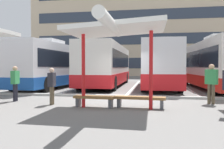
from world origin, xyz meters
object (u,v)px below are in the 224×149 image
at_px(bench_2, 94,99).
at_px(bench_3, 140,99).
at_px(waiting_passenger_0, 211,81).
at_px(coach_bus_1, 107,66).
at_px(coach_bus_2, 160,66).
at_px(waiting_shelter_1, 115,31).
at_px(waiting_passenger_2, 15,81).
at_px(coach_bus_3, 213,65).
at_px(waiting_passenger_1, 52,84).
at_px(coach_bus_0, 58,66).

xyz_separation_m(bench_2, bench_3, (1.80, 0.09, 0.01)).
relative_size(bench_2, waiting_passenger_0, 0.97).
bearing_deg(coach_bus_1, bench_2, -81.84).
xyz_separation_m(coach_bus_1, bench_3, (3.25, -10.01, -1.34)).
xyz_separation_m(coach_bus_2, waiting_shelter_1, (-1.96, -9.78, 1.29)).
relative_size(coach_bus_1, waiting_passenger_2, 6.77).
bearing_deg(waiting_shelter_1, coach_bus_3, 58.21).
distance_m(coach_bus_1, bench_3, 10.61).
xyz_separation_m(bench_2, waiting_passenger_1, (-1.91, 0.28, 0.55)).
bearing_deg(waiting_passenger_1, waiting_passenger_2, 162.93).
relative_size(waiting_shelter_1, bench_2, 2.66).
height_order(coach_bus_2, waiting_passenger_1, coach_bus_2).
relative_size(coach_bus_2, waiting_passenger_1, 6.78).
bearing_deg(coach_bus_2, coach_bus_3, -9.77).
relative_size(waiting_shelter_1, bench_3, 2.24).
distance_m(coach_bus_2, waiting_shelter_1, 10.06).
height_order(bench_3, waiting_passenger_0, waiting_passenger_0).
bearing_deg(waiting_passenger_2, bench_3, -8.13).
distance_m(coach_bus_2, waiting_passenger_2, 10.93).
xyz_separation_m(coach_bus_1, coach_bus_3, (8.02, -1.33, 0.01)).
distance_m(bench_2, waiting_passenger_0, 5.07).
relative_size(coach_bus_1, coach_bus_2, 1.05).
height_order(coach_bus_3, bench_2, coach_bus_3).
bearing_deg(coach_bus_3, bench_2, -126.82).
relative_size(coach_bus_3, bench_3, 5.60).
distance_m(bench_3, waiting_passenger_2, 5.89).
xyz_separation_m(coach_bus_2, waiting_passenger_2, (-6.85, -8.49, -0.71)).
distance_m(coach_bus_2, waiting_passenger_0, 8.06).
height_order(coach_bus_2, waiting_shelter_1, coach_bus_2).
xyz_separation_m(coach_bus_2, bench_3, (-1.06, -9.32, -1.31)).
bearing_deg(coach_bus_2, waiting_shelter_1, -101.30).
bearing_deg(bench_2, coach_bus_2, 73.12).
xyz_separation_m(coach_bus_0, bench_3, (6.97, -8.64, -1.32)).
distance_m(bench_2, bench_3, 1.80).
bearing_deg(coach_bus_2, waiting_passenger_2, -128.91).
distance_m(coach_bus_1, waiting_passenger_2, 9.56).
xyz_separation_m(coach_bus_2, bench_2, (-2.86, -9.41, -1.31)).
bearing_deg(bench_3, waiting_passenger_0, 27.08).
bearing_deg(coach_bus_1, waiting_passenger_1, -92.67).
xyz_separation_m(coach_bus_0, coach_bus_2, (8.02, 0.67, -0.02)).
bearing_deg(waiting_shelter_1, waiting_passenger_2, 165.21).
relative_size(bench_3, waiting_passenger_0, 1.15).
relative_size(coach_bus_0, bench_2, 6.89).
height_order(coach_bus_2, waiting_passenger_0, coach_bus_2).
bearing_deg(waiting_shelter_1, coach_bus_2, 78.70).
distance_m(coach_bus_3, waiting_passenger_1, 12.02).
bearing_deg(coach_bus_3, coach_bus_2, 170.23).
xyz_separation_m(coach_bus_0, coach_bus_1, (3.72, 1.37, 0.02)).
height_order(coach_bus_0, bench_2, coach_bus_0).
height_order(coach_bus_1, waiting_shelter_1, coach_bus_1).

